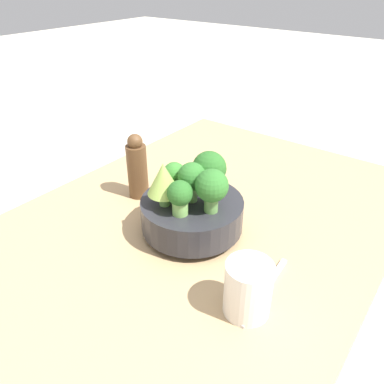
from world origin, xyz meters
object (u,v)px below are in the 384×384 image
object	(u,v)px
pepper_mill	(137,168)
fork	(265,290)
bowl	(192,214)
cup	(248,289)

from	to	relation	value
pepper_mill	fork	world-z (taller)	pepper_mill
bowl	pepper_mill	xyz separation A→B (m)	(0.04, 0.19, 0.03)
bowl	cup	world-z (taller)	cup
bowl	cup	distance (m)	0.23
bowl	fork	world-z (taller)	bowl
bowl	pepper_mill	distance (m)	0.19
pepper_mill	bowl	bearing A→B (deg)	-101.09
cup	pepper_mill	size ratio (longest dim) A/B	0.60
pepper_mill	fork	size ratio (longest dim) A/B	0.87
fork	pepper_mill	bearing A→B (deg)	76.11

